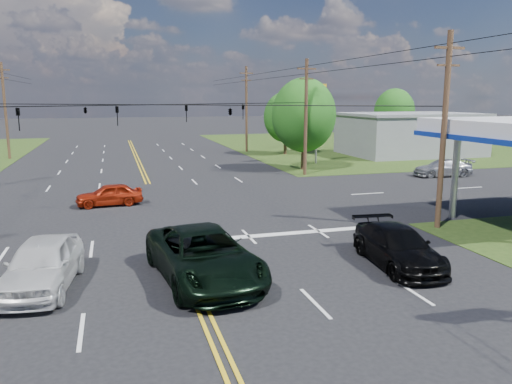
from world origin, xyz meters
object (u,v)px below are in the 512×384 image
object	(u,v)px
pole_se	(444,129)
tree_far_r	(394,112)
retail_ne	(409,135)
pole_ne	(306,116)
tree_right_b	(285,117)
pole_left_far	(5,110)
pickup_white	(42,264)
tree_right_a	(304,115)
pickup_dkgreen	(204,256)
pole_right_far	(246,108)
suv_black	(398,247)

from	to	relation	value
pole_se	tree_far_r	distance (m)	44.30
retail_ne	tree_far_r	bearing A→B (deg)	68.20
pole_ne	tree_right_b	world-z (taller)	pole_ne
pole_left_far	tree_right_b	xyz separation A→B (m)	(29.50, -4.00, -0.95)
pole_se	tree_far_r	size ratio (longest dim) A/B	1.25
pole_se	tree_right_b	world-z (taller)	pole_se
pickup_white	retail_ne	bearing A→B (deg)	50.60
pole_left_far	tree_far_r	size ratio (longest dim) A/B	1.31
retail_ne	tree_right_a	bearing A→B (deg)	-153.43
tree_right_a	pickup_dkgreen	world-z (taller)	tree_right_a
tree_right_a	tree_right_b	distance (m)	12.27
pole_se	pole_right_far	xyz separation A→B (m)	(0.00, 37.00, 0.25)
pole_se	tree_right_a	size ratio (longest dim) A/B	1.16
tree_far_r	pickup_dkgreen	world-z (taller)	tree_far_r
pole_se	tree_far_r	world-z (taller)	pole_se
retail_ne	pole_left_far	size ratio (longest dim) A/B	1.40
tree_right_a	pickup_white	size ratio (longest dim) A/B	1.60
pole_left_far	tree_right_b	bearing A→B (deg)	-7.72
tree_far_r	pickup_dkgreen	bearing A→B (deg)	-127.93
tree_far_r	suv_black	size ratio (longest dim) A/B	1.48
pole_left_far	tree_right_b	world-z (taller)	pole_left_far
pole_right_far	suv_black	world-z (taller)	pole_right_far
pole_left_far	tree_right_b	size ratio (longest dim) A/B	1.41
retail_ne	tree_right_a	size ratio (longest dim) A/B	1.71
retail_ne	pole_se	xyz separation A→B (m)	(-17.00, -29.00, 2.72)
pole_left_far	pickup_dkgreen	xyz separation A→B (m)	(13.50, -40.99, -4.25)
pole_se	suv_black	bearing A→B (deg)	-138.50
tree_right_a	tree_right_b	world-z (taller)	tree_right_a
pole_right_far	tree_right_b	size ratio (longest dim) A/B	1.41
suv_black	pickup_dkgreen	bearing A→B (deg)	-178.33
pole_right_far	retail_ne	bearing A→B (deg)	-25.20
tree_right_a	pickup_white	xyz separation A→B (m)	(-18.89, -24.24, -4.00)
pickup_white	pole_se	bearing A→B (deg)	18.14
retail_ne	tree_far_r	distance (m)	11.02
tree_right_b	pickup_white	world-z (taller)	tree_right_b
pole_ne	tree_right_a	world-z (taller)	pole_ne
pole_ne	pickup_dkgreen	world-z (taller)	pole_ne
pole_ne	pole_left_far	world-z (taller)	pole_left_far
tree_far_r	pickup_white	xyz separation A→B (m)	(-38.89, -42.24, -3.67)
suv_black	pickup_white	xyz separation A→B (m)	(-12.88, 1.19, 0.12)
pole_left_far	pole_ne	bearing A→B (deg)	-36.16
pole_right_far	pickup_white	bearing A→B (deg)	-113.97
pickup_dkgreen	suv_black	world-z (taller)	pickup_dkgreen
pole_ne	tree_right_b	bearing A→B (deg)	76.87
pole_left_far	pole_right_far	world-z (taller)	same
pole_se	pickup_dkgreen	bearing A→B (deg)	-162.29
pole_se	pickup_dkgreen	distance (m)	13.72
retail_ne	pole_ne	bearing A→B (deg)	-147.09
pole_ne	pickup_white	xyz separation A→B (m)	(-17.89, -21.24, -4.05)
tree_right_a	pole_ne	bearing A→B (deg)	-108.43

